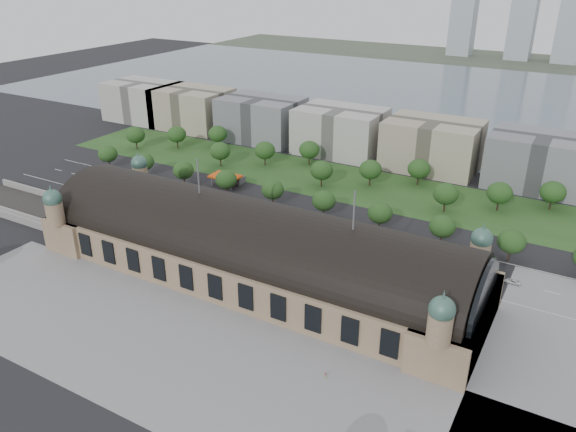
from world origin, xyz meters
The scene contains 56 objects.
ground centered at (0.00, 0.00, 0.00)m, with size 900.00×900.00×0.00m, color black.
station centered at (0.00, 0.00, 10.28)m, with size 150.00×48.40×44.30m.
track_cutting centered at (-110.00, -2.21, 0.70)m, with size 70.00×24.00×3.10m.
plaza_south centered at (10.00, -44.00, 0.00)m, with size 190.00×48.00×0.12m, color gray.
road_slab centered at (-20.00, 38.00, 0.00)m, with size 260.00×26.00×0.10m, color black.
grass_belt centered at (-15.00, 93.00, 0.00)m, with size 300.00×45.00×0.10m, color #264E1F.
petrol_station centered at (-53.91, 65.28, 2.95)m, with size 14.00×13.00×5.05m.
lake centered at (0.00, 298.00, 0.00)m, with size 700.00×320.00×0.08m, color slate.
far_shore centered at (0.00, 498.00, 0.00)m, with size 700.00×120.00×0.14m, color #44513D.
far_tower_left centered at (-60.00, 508.00, 40.00)m, with size 24.00×24.00×80.00m, color #9EA8B2.
far_tower_mid centered at (0.00, 508.00, 42.50)m, with size 24.00×24.00×85.00m, color #9EA8B2.
far_tower_right centered at (45.00, 508.00, 37.50)m, with size 24.00×24.00×75.00m, color #9EA8B2.
office_0 centered at (-170.00, 133.00, 12.00)m, with size 45.00×32.00×24.00m, color #B4B1AA.
office_1 centered at (-130.00, 133.00, 12.00)m, with size 45.00×32.00×24.00m, color tan.
office_2 centered at (-80.00, 133.00, 12.00)m, with size 45.00×32.00×24.00m, color gray.
office_3 centered at (-30.00, 133.00, 12.00)m, with size 45.00×32.00×24.00m, color #B4B1AA.
office_4 centered at (20.00, 133.00, 12.00)m, with size 45.00×32.00×24.00m, color tan.
office_5 centered at (70.00, 133.00, 12.00)m, with size 45.00×32.00×24.00m, color gray.
tree_row_0 centered at (-120.00, 53.00, 7.43)m, with size 9.60×9.60×11.52m.
tree_row_1 centered at (-96.00, 53.00, 7.43)m, with size 9.60×9.60×11.52m.
tree_row_2 centered at (-72.00, 53.00, 7.43)m, with size 9.60×9.60×11.52m.
tree_row_3 centered at (-48.00, 53.00, 7.43)m, with size 9.60×9.60×11.52m.
tree_row_4 centered at (-24.00, 53.00, 7.43)m, with size 9.60×9.60×11.52m.
tree_row_5 centered at (0.00, 53.00, 7.43)m, with size 9.60×9.60×11.52m.
tree_row_6 centered at (24.00, 53.00, 7.43)m, with size 9.60×9.60×11.52m.
tree_row_7 centered at (48.00, 53.00, 7.43)m, with size 9.60×9.60×11.52m.
tree_row_8 centered at (72.00, 53.00, 7.43)m, with size 9.60×9.60×11.52m.
tree_belt_0 centered at (-130.00, 83.00, 8.05)m, with size 10.40×10.40×12.48m.
tree_belt_1 centered at (-111.00, 95.00, 8.05)m, with size 10.40×10.40×12.48m.
tree_belt_2 centered at (-92.00, 107.00, 8.05)m, with size 10.40×10.40×12.48m.
tree_belt_3 centered at (-73.00, 83.00, 8.05)m, with size 10.40×10.40×12.48m.
tree_belt_4 centered at (-54.00, 95.00, 8.05)m, with size 10.40×10.40×12.48m.
tree_belt_5 centered at (-35.00, 107.00, 8.05)m, with size 10.40×10.40×12.48m.
tree_belt_6 centered at (-16.00, 83.00, 8.05)m, with size 10.40×10.40×12.48m.
tree_belt_7 centered at (3.00, 95.00, 8.05)m, with size 10.40×10.40×12.48m.
tree_belt_8 centered at (22.00, 107.00, 8.05)m, with size 10.40×10.40×12.48m.
tree_belt_9 centered at (41.00, 83.00, 8.05)m, with size 10.40×10.40×12.48m.
tree_belt_10 centered at (60.00, 95.00, 8.05)m, with size 10.40×10.40×12.48m.
tree_belt_11 centered at (79.00, 107.00, 8.05)m, with size 10.40×10.40×12.48m.
traffic_car_1 centered at (-97.89, 40.15, 0.67)m, with size 1.42×4.07×1.34m, color #95979D.
traffic_car_2 centered at (-67.83, 29.18, 0.81)m, with size 2.69×5.84×1.62m, color black.
traffic_car_3 centered at (-45.77, 39.38, 0.82)m, with size 2.29×5.62×1.63m, color maroon.
traffic_car_4 centered at (-9.39, 31.28, 0.75)m, with size 1.78×4.41×1.50m, color #1B284D.
traffic_car_5 centered at (30.20, 44.72, 0.66)m, with size 1.40×4.02×1.32m, color slate.
traffic_car_6 centered at (76.05, 37.60, 0.70)m, with size 2.33×5.05×1.40m, color silver.
parked_car_0 centered at (-63.75, 23.44, 0.71)m, with size 1.50×4.29×1.41m, color black.
parked_car_1 centered at (-70.14, 25.00, 0.63)m, with size 2.11×4.57×1.27m, color maroon.
parked_car_2 centered at (-56.37, 21.00, 0.69)m, with size 1.94×4.78×1.39m, color #171C43.
parked_car_3 centered at (-42.40, 21.86, 0.64)m, with size 1.52×3.78×1.29m, color slate.
parked_car_4 centered at (-36.51, 25.00, 0.79)m, with size 1.67×4.78×1.57m, color white.
parked_car_5 centered at (-37.56, 21.00, 0.68)m, with size 2.26×4.89×1.36m, color gray.
parked_car_6 centered at (-34.75, 25.00, 0.77)m, with size 2.15×5.28×1.53m, color black.
bus_west centered at (-5.45, 32.00, 1.82)m, with size 3.06×13.10×3.65m, color #B8391D.
bus_mid centered at (0.85, 32.00, 1.58)m, with size 2.66×11.37×3.17m, color silver.
bus_east centered at (39.32, 32.00, 1.73)m, with size 2.91×12.42×3.46m, color beige.
pedestrian_0 centered at (43.25, -33.05, 0.77)m, with size 0.75×0.43×1.54m, color gray.
Camera 1 is at (90.10, -134.14, 95.89)m, focal length 35.00 mm.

